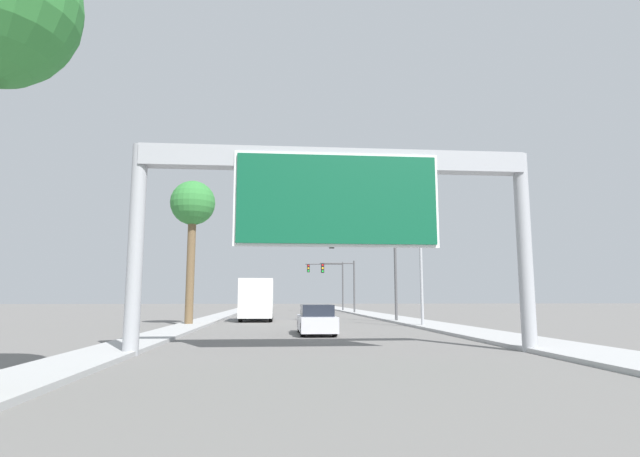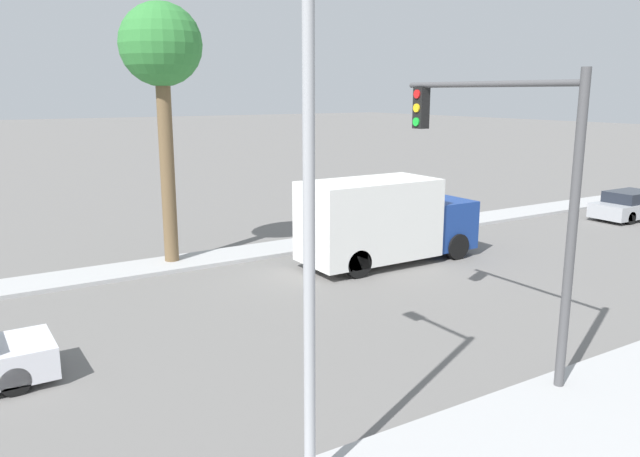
{
  "view_description": "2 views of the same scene",
  "coord_description": "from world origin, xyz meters",
  "px_view_note": "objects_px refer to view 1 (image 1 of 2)",
  "views": [
    {
      "loc": [
        -1.93,
        1.75,
        1.79
      ],
      "look_at": [
        0.0,
        24.44,
        4.95
      ],
      "focal_mm": 28.0,
      "sensor_mm": 36.0,
      "label": 1
    },
    {
      "loc": [
        14.5,
        27.12,
        6.29
      ],
      "look_at": [
        -1.42,
        37.07,
        2.18
      ],
      "focal_mm": 35.0,
      "sensor_mm": 36.0,
      "label": 2
    }
  ],
  "objects_px": {
    "traffic_light_mid_block": "(343,278)",
    "sign_gantry": "(337,195)",
    "car_far_right": "(316,320)",
    "traffic_light_far_intersection": "(331,278)",
    "street_lamp_right": "(416,247)",
    "traffic_light_near_intersection": "(374,259)",
    "palm_tree_background": "(193,208)",
    "truck_box_primary": "(257,300)",
    "car_mid_left": "(263,308)"
  },
  "relations": [
    {
      "from": "car_mid_left",
      "to": "traffic_light_mid_block",
      "type": "bearing_deg",
      "value": 6.27
    },
    {
      "from": "car_mid_left",
      "to": "traffic_light_far_intersection",
      "type": "bearing_deg",
      "value": 51.77
    },
    {
      "from": "sign_gantry",
      "to": "traffic_light_near_intersection",
      "type": "xyz_separation_m",
      "value": [
        5.14,
        20.12,
        -0.56
      ]
    },
    {
      "from": "traffic_light_far_intersection",
      "to": "palm_tree_background",
      "type": "height_order",
      "value": "palm_tree_background"
    },
    {
      "from": "sign_gantry",
      "to": "traffic_light_far_intersection",
      "type": "relative_size",
      "value": 2.06
    },
    {
      "from": "palm_tree_background",
      "to": "traffic_light_far_intersection",
      "type": "bearing_deg",
      "value": 69.39
    },
    {
      "from": "traffic_light_near_intersection",
      "to": "palm_tree_background",
      "type": "distance_m",
      "value": 13.49
    },
    {
      "from": "car_mid_left",
      "to": "truck_box_primary",
      "type": "xyz_separation_m",
      "value": [
        0.0,
        -15.85,
        0.94
      ]
    },
    {
      "from": "traffic_light_near_intersection",
      "to": "traffic_light_far_intersection",
      "type": "relative_size",
      "value": 1.04
    },
    {
      "from": "car_far_right",
      "to": "traffic_light_near_intersection",
      "type": "xyz_separation_m",
      "value": [
        5.14,
        11.43,
        3.92
      ]
    },
    {
      "from": "car_far_right",
      "to": "truck_box_primary",
      "type": "height_order",
      "value": "truck_box_primary"
    },
    {
      "from": "sign_gantry",
      "to": "car_mid_left",
      "type": "relative_size",
      "value": 2.87
    },
    {
      "from": "sign_gantry",
      "to": "palm_tree_background",
      "type": "bearing_deg",
      "value": 114.5
    },
    {
      "from": "traffic_light_far_intersection",
      "to": "traffic_light_mid_block",
      "type": "bearing_deg",
      "value": -88.19
    },
    {
      "from": "truck_box_primary",
      "to": "traffic_light_near_intersection",
      "type": "xyz_separation_m",
      "value": [
        8.64,
        -3.16,
        2.98
      ]
    },
    {
      "from": "truck_box_primary",
      "to": "street_lamp_right",
      "type": "xyz_separation_m",
      "value": [
        10.03,
        -9.45,
        3.26
      ]
    },
    {
      "from": "car_mid_left",
      "to": "traffic_light_near_intersection",
      "type": "height_order",
      "value": "traffic_light_near_intersection"
    },
    {
      "from": "car_mid_left",
      "to": "palm_tree_background",
      "type": "distance_m",
      "value": 24.04
    },
    {
      "from": "palm_tree_background",
      "to": "street_lamp_right",
      "type": "height_order",
      "value": "palm_tree_background"
    },
    {
      "from": "traffic_light_near_intersection",
      "to": "palm_tree_background",
      "type": "relative_size",
      "value": 0.72
    },
    {
      "from": "car_mid_left",
      "to": "palm_tree_background",
      "type": "xyz_separation_m",
      "value": [
        -4.0,
        -22.67,
        6.92
      ]
    },
    {
      "from": "sign_gantry",
      "to": "street_lamp_right",
      "type": "xyz_separation_m",
      "value": [
        6.53,
        13.83,
        -0.28
      ]
    },
    {
      "from": "traffic_light_far_intersection",
      "to": "street_lamp_right",
      "type": "height_order",
      "value": "street_lamp_right"
    },
    {
      "from": "sign_gantry",
      "to": "truck_box_primary",
      "type": "distance_m",
      "value": 23.8
    },
    {
      "from": "traffic_light_mid_block",
      "to": "traffic_light_far_intersection",
      "type": "xyz_separation_m",
      "value": [
        -0.32,
        10.0,
        0.43
      ]
    },
    {
      "from": "street_lamp_right",
      "to": "traffic_light_far_intersection",
      "type": "bearing_deg",
      "value": 92.17
    },
    {
      "from": "traffic_light_far_intersection",
      "to": "car_far_right",
      "type": "bearing_deg",
      "value": -97.09
    },
    {
      "from": "car_far_right",
      "to": "traffic_light_mid_block",
      "type": "xyz_separation_m",
      "value": [
        5.47,
        31.43,
        3.32
      ]
    },
    {
      "from": "traffic_light_mid_block",
      "to": "sign_gantry",
      "type": "bearing_deg",
      "value": -97.76
    },
    {
      "from": "car_far_right",
      "to": "truck_box_primary",
      "type": "xyz_separation_m",
      "value": [
        -3.5,
        14.59,
        0.93
      ]
    },
    {
      "from": "car_far_right",
      "to": "street_lamp_right",
      "type": "height_order",
      "value": "street_lamp_right"
    },
    {
      "from": "car_mid_left",
      "to": "truck_box_primary",
      "type": "height_order",
      "value": "truck_box_primary"
    },
    {
      "from": "traffic_light_near_intersection",
      "to": "traffic_light_mid_block",
      "type": "relative_size",
      "value": 1.14
    },
    {
      "from": "car_mid_left",
      "to": "car_far_right",
      "type": "distance_m",
      "value": 30.65
    },
    {
      "from": "traffic_light_near_intersection",
      "to": "car_far_right",
      "type": "bearing_deg",
      "value": -114.2
    },
    {
      "from": "car_mid_left",
      "to": "traffic_light_near_intersection",
      "type": "xyz_separation_m",
      "value": [
        8.64,
        -19.01,
        3.92
      ]
    },
    {
      "from": "car_mid_left",
      "to": "car_far_right",
      "type": "height_order",
      "value": "car_far_right"
    },
    {
      "from": "car_mid_left",
      "to": "traffic_light_far_intersection",
      "type": "distance_m",
      "value": 14.48
    },
    {
      "from": "sign_gantry",
      "to": "truck_box_primary",
      "type": "relative_size",
      "value": 1.91
    },
    {
      "from": "traffic_light_near_intersection",
      "to": "street_lamp_right",
      "type": "height_order",
      "value": "street_lamp_right"
    },
    {
      "from": "car_far_right",
      "to": "truck_box_primary",
      "type": "bearing_deg",
      "value": 103.49
    },
    {
      "from": "sign_gantry",
      "to": "car_mid_left",
      "type": "height_order",
      "value": "sign_gantry"
    },
    {
      "from": "car_mid_left",
      "to": "street_lamp_right",
      "type": "bearing_deg",
      "value": -68.37
    },
    {
      "from": "sign_gantry",
      "to": "street_lamp_right",
      "type": "bearing_deg",
      "value": 64.72
    },
    {
      "from": "car_far_right",
      "to": "street_lamp_right",
      "type": "distance_m",
      "value": 9.31
    },
    {
      "from": "car_far_right",
      "to": "traffic_light_far_intersection",
      "type": "relative_size",
      "value": 0.73
    },
    {
      "from": "sign_gantry",
      "to": "traffic_light_mid_block",
      "type": "bearing_deg",
      "value": 82.24
    },
    {
      "from": "traffic_light_near_intersection",
      "to": "traffic_light_mid_block",
      "type": "bearing_deg",
      "value": 89.05
    },
    {
      "from": "traffic_light_near_intersection",
      "to": "palm_tree_background",
      "type": "height_order",
      "value": "palm_tree_background"
    },
    {
      "from": "sign_gantry",
      "to": "car_far_right",
      "type": "xyz_separation_m",
      "value": [
        0.0,
        8.68,
        -4.47
      ]
    }
  ]
}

